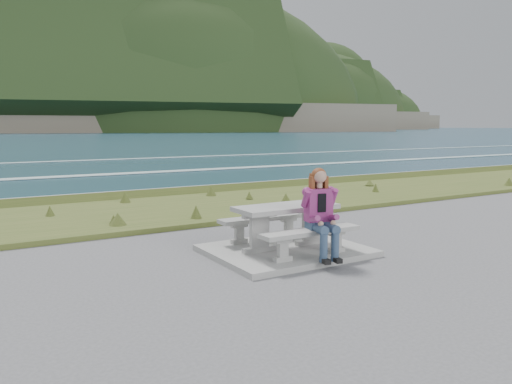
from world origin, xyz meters
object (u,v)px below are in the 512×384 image
Objects in this scene: picnic_table at (286,215)px; bench_seaward at (265,221)px; bench_landward at (311,236)px; seated_woman at (322,225)px.

picnic_table reaches higher than bench_seaward.
seated_woman reaches higher than bench_landward.
seated_woman is (0.13, -1.53, 0.18)m from bench_seaward.
picnic_table is at bearing 111.51° from seated_woman.
bench_seaward is at bearing 107.44° from seated_woman.
picnic_table is 0.85m from seated_woman.
bench_landward is 1.00× the size of bench_seaward.
bench_seaward is (0.00, 1.40, 0.00)m from bench_landward.
bench_seaward is at bearing 90.00° from picnic_table.
bench_landward is 1.25× the size of seated_woman.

